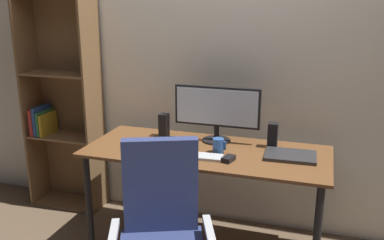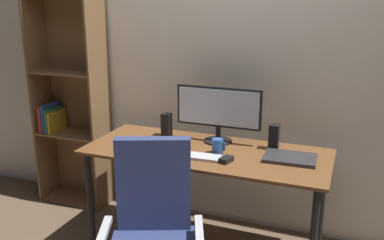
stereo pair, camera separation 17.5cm
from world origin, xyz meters
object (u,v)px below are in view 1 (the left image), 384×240
(monitor, at_px, (217,110))
(laptop, at_px, (290,156))
(desk, at_px, (206,162))
(keyboard, at_px, (199,156))
(speaker_left, at_px, (164,125))
(speaker_right, at_px, (273,135))
(coffee_mug, at_px, (218,146))
(mouse, at_px, (228,159))
(bookshelf, at_px, (63,106))

(monitor, bearing_deg, laptop, -17.61)
(desk, xyz_separation_m, laptop, (0.55, 0.03, 0.10))
(desk, relative_size, keyboard, 5.59)
(keyboard, relative_size, laptop, 0.91)
(speaker_left, height_order, speaker_right, same)
(laptop, xyz_separation_m, speaker_left, (-0.92, 0.16, 0.07))
(keyboard, relative_size, speaker_left, 1.71)
(keyboard, distance_m, speaker_right, 0.54)
(coffee_mug, bearing_deg, keyboard, -127.40)
(mouse, height_order, coffee_mug, coffee_mug)
(laptop, xyz_separation_m, bookshelf, (-1.88, 0.31, 0.11))
(monitor, relative_size, laptop, 1.89)
(coffee_mug, xyz_separation_m, speaker_right, (0.32, 0.22, 0.04))
(keyboard, bearing_deg, mouse, -4.31)
(laptop, distance_m, speaker_right, 0.22)
(mouse, relative_size, speaker_right, 0.56)
(laptop, relative_size, speaker_right, 1.88)
(speaker_left, bearing_deg, bookshelf, 171.24)
(desk, xyz_separation_m, bookshelf, (-1.33, 0.34, 0.20))
(bookshelf, bearing_deg, monitor, -5.89)
(coffee_mug, bearing_deg, laptop, 7.30)
(mouse, height_order, speaker_right, speaker_right)
(desk, relative_size, laptop, 5.07)
(keyboard, xyz_separation_m, bookshelf, (-1.33, 0.49, 0.11))
(speaker_right, bearing_deg, mouse, -123.02)
(mouse, xyz_separation_m, speaker_left, (-0.56, 0.35, 0.07))
(keyboard, xyz_separation_m, mouse, (0.19, -0.00, 0.01))
(speaker_left, bearing_deg, desk, -26.89)
(coffee_mug, bearing_deg, speaker_left, 154.77)
(desk, bearing_deg, coffee_mug, -17.86)
(coffee_mug, relative_size, laptop, 0.31)
(speaker_left, bearing_deg, coffee_mug, -25.23)
(coffee_mug, height_order, speaker_left, speaker_left)
(laptop, bearing_deg, bookshelf, 168.35)
(keyboard, height_order, speaker_right, speaker_right)
(monitor, height_order, laptop, monitor)
(mouse, bearing_deg, coffee_mug, 142.47)
(monitor, height_order, keyboard, monitor)
(desk, distance_m, mouse, 0.26)
(keyboard, bearing_deg, desk, 86.17)
(coffee_mug, relative_size, speaker_left, 0.58)
(mouse, relative_size, speaker_left, 0.56)
(speaker_left, bearing_deg, mouse, -31.54)
(mouse, distance_m, speaker_left, 0.66)
(mouse, bearing_deg, desk, 155.13)
(desk, height_order, mouse, mouse)
(laptop, bearing_deg, desk, -179.26)
(mouse, height_order, bookshelf, bookshelf)
(keyboard, bearing_deg, speaker_right, 36.52)
(desk, relative_size, mouse, 16.89)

